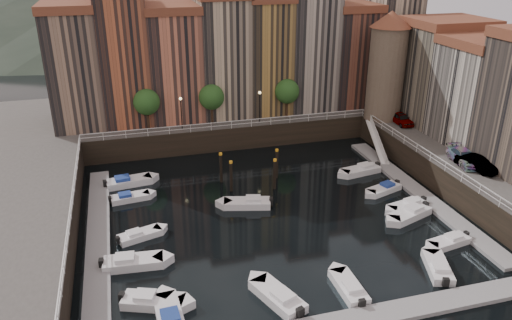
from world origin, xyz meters
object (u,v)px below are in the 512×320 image
object	(u,v)px
car_b	(477,164)
mooring_pilings	(251,171)
corner_tower	(387,64)
gangway	(377,140)
car_a	(401,119)
boat_left_2	(139,235)
boat_left_0	(152,301)
car_c	(464,158)
boat_left_1	(132,262)

from	to	relation	value
car_b	mooring_pilings	bearing A→B (deg)	138.77
corner_tower	gangway	size ratio (longest dim) A/B	1.66
mooring_pilings	car_a	distance (m)	22.22
boat_left_2	boat_left_0	bearing A→B (deg)	-105.12
car_b	car_c	world-z (taller)	car_b
boat_left_0	car_a	world-z (taller)	car_a
boat_left_0	boat_left_2	size ratio (longest dim) A/B	1.17
boat_left_2	car_a	size ratio (longest dim) A/B	0.99
boat_left_2	car_b	bearing A→B (deg)	-19.36
mooring_pilings	boat_left_0	bearing A→B (deg)	-125.02
boat_left_1	car_a	xyz separation A→B (m)	(34.64, 17.73, 3.33)
gangway	boat_left_2	size ratio (longest dim) A/B	1.99
corner_tower	mooring_pilings	world-z (taller)	corner_tower
boat_left_0	car_c	bearing A→B (deg)	38.26
car_a	car_c	xyz separation A→B (m)	(-0.29, -12.94, 0.00)
boat_left_2	car_c	bearing A→B (deg)	-16.27
corner_tower	car_c	size ratio (longest dim) A/B	2.76
corner_tower	car_c	xyz separation A→B (m)	(0.85, -15.85, -6.47)
gangway	car_b	bearing A→B (deg)	-73.36
boat_left_0	car_a	xyz separation A→B (m)	(33.47, 23.02, 3.35)
boat_left_1	car_b	world-z (taller)	car_b
corner_tower	boat_left_2	distance (m)	37.91
boat_left_2	car_a	bearing A→B (deg)	4.50
gangway	boat_left_1	size ratio (longest dim) A/B	1.61
car_c	car_b	bearing A→B (deg)	-76.08
boat_left_0	corner_tower	bearing A→B (deg)	60.09
car_a	car_c	size ratio (longest dim) A/B	0.85
boat_left_1	car_b	bearing A→B (deg)	10.13
gangway	corner_tower	bearing A→B (deg)	57.20
boat_left_2	mooring_pilings	bearing A→B (deg)	14.71
car_a	car_c	world-z (taller)	car_c
boat_left_0	car_b	world-z (taller)	car_b
boat_left_0	boat_left_2	xyz separation A→B (m)	(-0.37, 9.46, -0.06)
car_a	car_b	distance (m)	14.75
mooring_pilings	boat_left_2	distance (m)	14.77
mooring_pilings	boat_left_2	size ratio (longest dim) A/B	1.57
corner_tower	boat_left_2	xyz separation A→B (m)	(-32.68, -16.47, -9.88)
corner_tower	car_b	world-z (taller)	corner_tower
mooring_pilings	boat_left_1	bearing A→B (deg)	-137.95
mooring_pilings	boat_left_0	size ratio (longest dim) A/B	1.35
car_b	car_c	xyz separation A→B (m)	(-0.18, 1.82, -0.00)
boat_left_0	boat_left_2	bearing A→B (deg)	113.57
corner_tower	boat_left_1	size ratio (longest dim) A/B	2.68
boat_left_0	mooring_pilings	bearing A→B (deg)	76.33
mooring_pilings	boat_left_1	xyz separation A→B (m)	(-13.28, -11.97, -1.26)
boat_left_2	boat_left_1	bearing A→B (deg)	-118.31
boat_left_2	car_a	distance (m)	36.61
mooring_pilings	car_b	world-z (taller)	car_b
boat_left_0	car_c	size ratio (longest dim) A/B	0.97
boat_left_0	car_b	size ratio (longest dim) A/B	1.10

